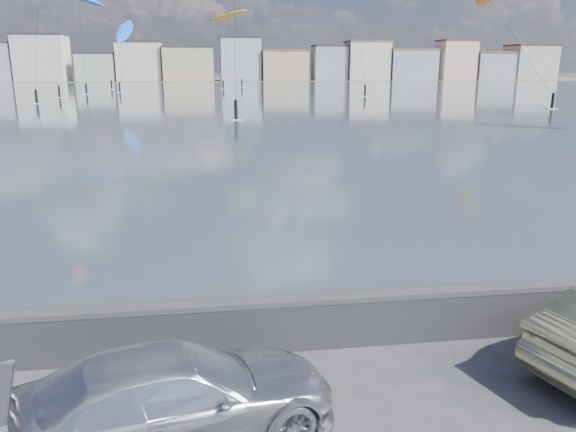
{
  "coord_description": "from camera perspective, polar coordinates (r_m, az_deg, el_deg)",
  "views": [
    {
      "loc": [
        -0.52,
        -6.68,
        5.11
      ],
      "look_at": [
        1.0,
        4.0,
        2.2
      ],
      "focal_mm": 35.0,
      "sensor_mm": 36.0,
      "label": 1
    }
  ],
  "objects": [
    {
      "name": "bay_water",
      "position": [
        98.32,
        -7.95,
        11.97
      ],
      "size": [
        500.0,
        177.0,
        0.0
      ],
      "primitive_type": "cube",
      "color": "#395056",
      "rests_on": "ground"
    },
    {
      "name": "far_shore_strip",
      "position": [
        206.74,
        -8.17,
        13.53
      ],
      "size": [
        500.0,
        60.0,
        0.0
      ],
      "primitive_type": "cube",
      "color": "#4C473D",
      "rests_on": "ground"
    },
    {
      "name": "car_silver",
      "position": [
        8.32,
        -11.4,
        -17.54
      ],
      "size": [
        4.91,
        2.96,
        1.33
      ],
      "primitive_type": "imported",
      "rotation": [
        0.0,
        0.0,
        1.82
      ],
      "color": "silver",
      "rests_on": "ground"
    },
    {
      "name": "kitesurfer_14",
      "position": [
        137.86,
        -16.31,
        17.52
      ],
      "size": [
        5.62,
        13.41,
        15.94
      ],
      "color": "blue",
      "rests_on": "ground"
    },
    {
      "name": "kitesurfer_7",
      "position": [
        136.53,
        -6.1,
        19.51
      ],
      "size": [
        9.55,
        12.77,
        17.76
      ],
      "color": "#BF8C19",
      "rests_on": "ground"
    },
    {
      "name": "far_buildings",
      "position": [
        192.69,
        -7.82,
        15.23
      ],
      "size": [
        240.79,
        13.26,
        14.6
      ],
      "color": "#CCB293",
      "rests_on": "ground"
    },
    {
      "name": "seawall",
      "position": [
        10.43,
        -4.52,
        -10.69
      ],
      "size": [
        400.0,
        0.36,
        1.08
      ],
      "color": "#28282B",
      "rests_on": "ground"
    }
  ]
}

